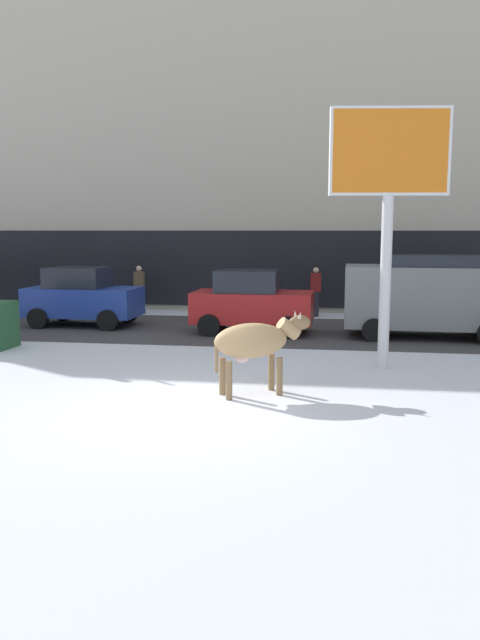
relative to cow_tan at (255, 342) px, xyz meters
name	(u,v)px	position (x,y,z in m)	size (l,w,h in m)	color
ground_plane	(181,412)	(-1.08, -1.28, -0.99)	(120.00, 120.00, 0.00)	white
road_strip	(250,330)	(-1.08, 7.33, -0.99)	(60.00, 5.60, 0.01)	#423F3F
building_facade	(275,144)	(-1.08, 14.70, 5.49)	(44.00, 6.10, 13.00)	#BCB29E
cow_tan	(255,342)	(0.00, 0.00, 0.00)	(1.87, 1.26, 1.54)	tan
billboard	(389,168)	(2.51, 2.59, 3.32)	(2.52, 0.55, 5.56)	silver
car_blue_hatchback	(83,297)	(-6.46, 7.47, -0.07)	(3.54, 1.99, 1.86)	#233D9E
car_red_hatchback	(252,302)	(-0.97, 6.91, -0.07)	(3.54, 1.99, 1.86)	red
car_grey_van	(429,294)	(4.07, 6.84, 0.25)	(4.65, 2.21, 2.32)	slate
pedestrian_near_billboard	(316,292)	(0.79, 10.64, -0.11)	(0.36, 0.24, 1.73)	#282833
pedestrian_by_cars	(466,294)	(5.85, 10.64, -0.11)	(0.36, 0.24, 1.73)	#282833
pedestrian_far_left	(139,289)	(-5.61, 10.64, -0.11)	(0.36, 0.24, 1.73)	#282833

